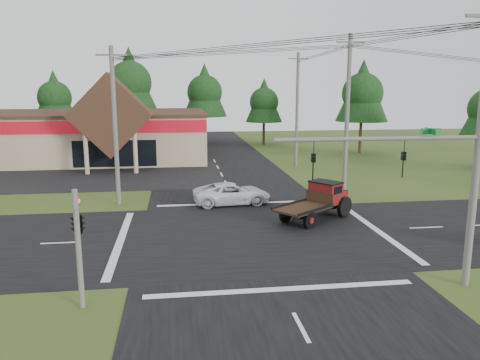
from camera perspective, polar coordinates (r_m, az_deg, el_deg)
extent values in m
plane|color=#31491A|center=(25.47, 1.58, -6.74)|extent=(120.00, 120.00, 0.00)
cube|color=black|center=(25.47, 1.58, -6.72)|extent=(12.00, 120.00, 0.02)
cube|color=black|center=(25.47, 1.58, -6.72)|extent=(120.00, 12.00, 0.02)
cube|color=black|center=(44.77, -20.54, 0.43)|extent=(28.00, 14.00, 0.02)
cube|color=tan|center=(55.50, -20.27, 5.02)|extent=(30.00, 15.00, 5.00)
cube|color=#382517|center=(55.31, -20.45, 7.64)|extent=(30.40, 15.40, 0.30)
cube|color=#AA0D1B|center=(48.05, -22.32, 5.93)|extent=(30.00, 0.12, 1.20)
cube|color=#382517|center=(45.88, -15.40, 7.65)|extent=(7.78, 4.00, 7.78)
cylinder|color=tan|center=(44.87, -18.25, 3.18)|extent=(0.40, 0.40, 4.00)
cylinder|color=tan|center=(44.27, -12.64, 3.37)|extent=(0.40, 0.40, 4.00)
cube|color=black|center=(47.21, -15.01, 3.13)|extent=(8.00, 0.08, 2.60)
cylinder|color=#595651|center=(20.46, 26.53, -2.28)|extent=(0.24, 0.24, 7.00)
cylinder|color=#595651|center=(18.10, 16.65, 4.86)|extent=(8.00, 0.16, 0.16)
imported|color=black|center=(18.66, 19.28, 1.77)|extent=(0.16, 0.20, 1.00)
imported|color=black|center=(17.36, 8.91, 1.61)|extent=(0.16, 0.20, 1.00)
cube|color=#0C6626|center=(18.98, 22.23, 5.53)|extent=(0.80, 0.04, 0.22)
cylinder|color=#595651|center=(17.72, -19.07, -8.05)|extent=(0.20, 0.20, 4.40)
imported|color=black|center=(17.49, -19.26, -3.18)|extent=(0.53, 2.48, 1.00)
sphere|color=#FF0C0C|center=(17.59, -19.21, -2.43)|extent=(0.18, 0.18, 0.18)
cylinder|color=#595651|center=(20.13, 27.03, 3.26)|extent=(0.30, 0.30, 11.00)
cylinder|color=#595651|center=(32.27, -14.99, 6.23)|extent=(0.30, 0.30, 10.50)
cube|color=#595651|center=(32.23, -15.42, 14.48)|extent=(2.00, 0.12, 0.12)
cylinder|color=#595651|center=(34.12, 12.91, 7.42)|extent=(0.30, 0.30, 11.50)
cube|color=#595651|center=(34.19, 13.31, 16.06)|extent=(2.00, 0.12, 0.12)
cylinder|color=#595651|center=(47.48, 6.97, 8.44)|extent=(0.30, 0.30, 11.20)
cube|color=#595651|center=(47.50, 7.12, 14.48)|extent=(2.00, 0.12, 0.12)
cylinder|color=#332316|center=(68.11, -21.38, 5.34)|extent=(0.36, 0.36, 3.50)
cone|color=black|center=(67.85, -21.68, 9.58)|extent=(5.60, 5.60, 6.60)
sphere|color=black|center=(67.85, -21.67, 9.33)|extent=(4.40, 4.40, 4.40)
cylinder|color=#332316|center=(65.43, -13.03, 6.07)|extent=(0.36, 0.36, 4.55)
cone|color=black|center=(65.19, -13.29, 11.83)|extent=(7.28, 7.28, 8.58)
sphere|color=black|center=(65.19, -13.28, 11.48)|extent=(5.72, 5.72, 5.72)
cylinder|color=#332316|center=(66.29, -4.26, 6.09)|extent=(0.36, 0.36, 3.85)
cone|color=black|center=(66.02, -4.33, 10.90)|extent=(6.16, 6.16, 7.26)
sphere|color=black|center=(66.02, -4.33, 10.61)|extent=(4.84, 4.84, 4.84)
cylinder|color=#332316|center=(65.31, 2.91, 5.72)|extent=(0.36, 0.36, 3.15)
cone|color=black|center=(65.03, 2.95, 9.71)|extent=(5.04, 5.04, 5.94)
sphere|color=black|center=(65.04, 2.95, 9.47)|extent=(3.96, 3.96, 3.96)
cylinder|color=#332316|center=(58.49, 14.45, 5.08)|extent=(0.36, 0.36, 3.85)
cone|color=black|center=(58.19, 14.72, 10.52)|extent=(6.16, 6.16, 7.26)
sphere|color=black|center=(58.19, 14.71, 10.20)|extent=(4.84, 4.84, 4.84)
imported|color=white|center=(31.94, -1.00, -1.66)|extent=(5.44, 2.84, 1.46)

